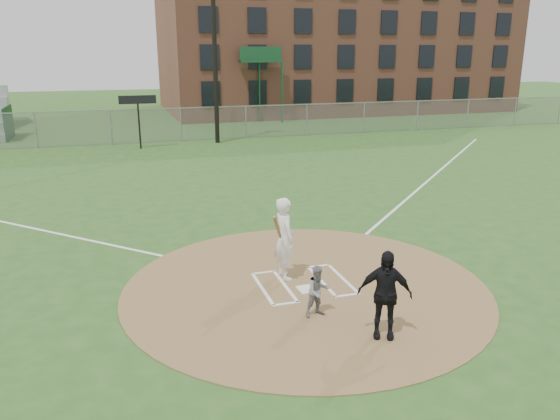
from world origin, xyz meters
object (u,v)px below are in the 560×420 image
object	(u,v)px
home_plate	(308,289)
umpire	(385,294)
catcher	(318,291)
batter_at_plate	(285,238)

from	to	relation	value
home_plate	umpire	bearing A→B (deg)	-74.80
catcher	batter_at_plate	world-z (taller)	batter_at_plate
umpire	batter_at_plate	size ratio (longest dim) A/B	0.87
catcher	umpire	size ratio (longest dim) A/B	0.63
home_plate	batter_at_plate	world-z (taller)	batter_at_plate
home_plate	umpire	size ratio (longest dim) A/B	0.25
home_plate	umpire	xyz separation A→B (m)	(0.65, -2.39, 0.85)
umpire	batter_at_plate	world-z (taller)	batter_at_plate
catcher	umpire	world-z (taller)	umpire
umpire	batter_at_plate	xyz separation A→B (m)	(-0.95, 3.21, 0.13)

